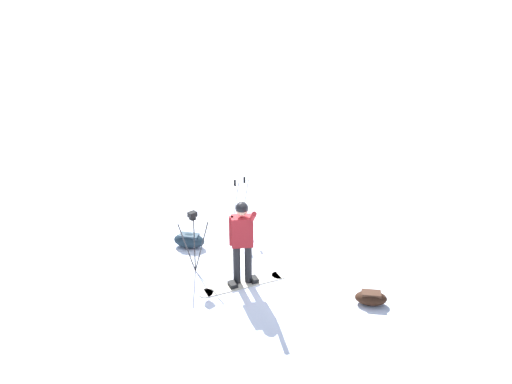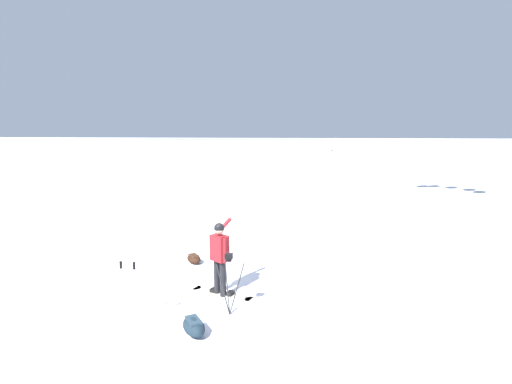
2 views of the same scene
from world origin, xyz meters
TOP-DOWN VIEW (x-y plane):
  - ground_plane at (0.00, 0.00)m, footprint 300.00×300.00m
  - snowboarder at (0.04, 0.42)m, footprint 0.77×0.47m
  - snowboard at (-0.01, 0.45)m, footprint 0.81×1.72m
  - gear_bag_large at (1.90, 0.28)m, footprint 0.79×0.69m
  - camera_tripod at (1.02, 0.81)m, footprint 0.57×0.56m
  - gear_bag_small at (-2.09, -0.78)m, footprint 0.66×0.62m
  - ski_poles at (1.70, -1.05)m, footprint 0.32×0.32m

SIDE VIEW (x-z plane):
  - ground_plane at x=0.00m, z-range 0.00..0.00m
  - snowboard at x=-0.01m, z-range -0.03..0.07m
  - gear_bag_small at x=-2.09m, z-range 0.01..0.26m
  - gear_bag_large at x=1.90m, z-range 0.01..0.32m
  - ski_poles at x=1.70m, z-range 0.21..1.50m
  - camera_tripod at x=1.02m, z-range 0.29..1.61m
  - snowboarder at x=0.04m, z-range 0.18..1.92m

